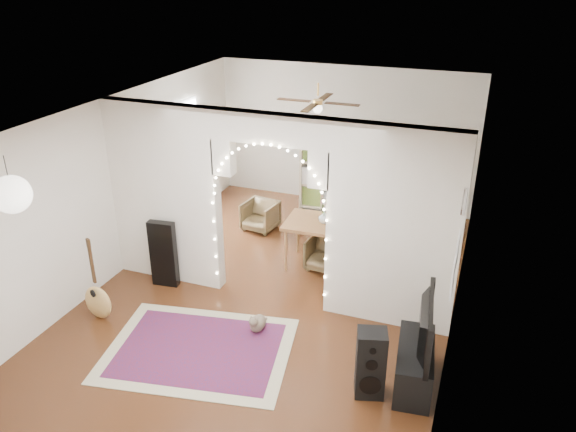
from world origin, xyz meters
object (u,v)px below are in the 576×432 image
(acoustic_guitar, at_px, (96,290))
(bookcase, at_px, (348,187))
(floor_speaker, at_px, (371,363))
(media_console, at_px, (414,365))
(dining_chair_right, at_px, (326,253))
(dining_chair_left, at_px, (260,216))
(dining_table, at_px, (324,227))

(acoustic_guitar, bearing_deg, bookcase, 77.69)
(acoustic_guitar, height_order, floor_speaker, acoustic_guitar)
(media_console, xyz_separation_m, dining_chair_right, (-1.70, 2.19, 0.01))
(floor_speaker, xyz_separation_m, dining_chair_right, (-1.27, 2.53, -0.15))
(bookcase, relative_size, dining_chair_right, 2.92)
(media_console, bearing_deg, dining_chair_left, 129.60)
(bookcase, bearing_deg, dining_table, -92.23)
(dining_chair_left, bearing_deg, floor_speaker, -43.83)
(bookcase, height_order, dining_table, bookcase)
(acoustic_guitar, distance_m, dining_table, 3.44)
(media_console, distance_m, bookcase, 4.07)
(dining_chair_right, bearing_deg, dining_table, 142.11)
(acoustic_guitar, bearing_deg, dining_chair_left, 94.13)
(floor_speaker, relative_size, dining_chair_right, 1.43)
(dining_table, height_order, dining_chair_right, dining_table)
(dining_chair_right, bearing_deg, floor_speaker, -58.42)
(dining_chair_left, bearing_deg, dining_chair_right, -24.41)
(acoustic_guitar, xyz_separation_m, dining_table, (2.42, 2.43, 0.24))
(bookcase, relative_size, dining_chair_left, 2.93)
(floor_speaker, xyz_separation_m, media_console, (0.44, 0.34, -0.16))
(dining_chair_left, bearing_deg, dining_table, -23.80)
(dining_chair_right, bearing_deg, acoustic_guitar, -131.45)
(floor_speaker, height_order, bookcase, bookcase)
(floor_speaker, height_order, dining_chair_right, floor_speaker)
(floor_speaker, bearing_deg, dining_table, 101.41)
(dining_table, bearing_deg, acoustic_guitar, -137.55)
(bookcase, bearing_deg, dining_chair_left, -163.93)
(dining_table, bearing_deg, bookcase, 87.01)
(bookcase, bearing_deg, acoustic_guitar, -124.58)
(dining_chair_right, bearing_deg, bookcase, 97.46)
(bookcase, height_order, dining_chair_right, bookcase)
(acoustic_guitar, height_order, dining_chair_right, acoustic_guitar)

